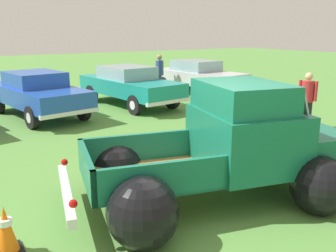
% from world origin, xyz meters
% --- Properties ---
extents(ground_plane, '(80.00, 80.00, 0.00)m').
position_xyz_m(ground_plane, '(0.00, 0.00, 0.00)').
color(ground_plane, '#548C3D').
extents(vintage_pickup_truck, '(4.94, 3.59, 1.96)m').
position_xyz_m(vintage_pickup_truck, '(0.38, -0.09, 0.76)').
color(vintage_pickup_truck, black).
rests_on(vintage_pickup_truck, ground).
extents(show_car_1, '(2.45, 4.56, 1.43)m').
position_xyz_m(show_car_1, '(-0.71, 7.81, 0.78)').
color(show_car_1, black).
rests_on(show_car_1, ground).
extents(show_car_2, '(2.31, 4.76, 1.43)m').
position_xyz_m(show_car_2, '(2.62, 7.90, 0.78)').
color(show_car_2, black).
rests_on(show_car_2, ground).
extents(show_car_3, '(2.34, 4.57, 1.43)m').
position_xyz_m(show_car_3, '(6.41, 8.71, 0.78)').
color(show_car_3, black).
rests_on(show_car_3, ground).
extents(spectator_0, '(0.43, 0.53, 1.59)m').
position_xyz_m(spectator_0, '(5.21, 2.13, 0.90)').
color(spectator_0, black).
rests_on(spectator_0, ground).
extents(spectator_1, '(0.48, 0.48, 1.71)m').
position_xyz_m(spectator_1, '(4.80, 9.30, 0.98)').
color(spectator_1, navy).
rests_on(spectator_1, ground).
extents(lane_cone_0, '(0.36, 0.36, 0.63)m').
position_xyz_m(lane_cone_0, '(2.80, 2.03, 0.31)').
color(lane_cone_0, black).
rests_on(lane_cone_0, ground).
extents(lane_cone_1, '(0.36, 0.36, 0.63)m').
position_xyz_m(lane_cone_1, '(-3.06, 0.19, 0.31)').
color(lane_cone_1, black).
rests_on(lane_cone_1, ground).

